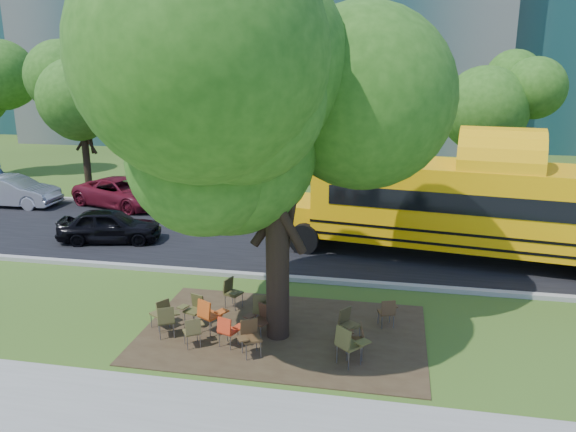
% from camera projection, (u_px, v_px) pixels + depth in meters
% --- Properties ---
extents(ground, '(160.00, 160.00, 0.00)m').
position_uv_depth(ground, '(249.00, 321.00, 14.68)').
color(ground, '#334B17').
rests_on(ground, ground).
extents(dirt_patch, '(7.00, 4.50, 0.03)m').
position_uv_depth(dirt_patch, '(283.00, 333.00, 14.02)').
color(dirt_patch, '#382819').
rests_on(dirt_patch, ground).
extents(asphalt_road, '(80.00, 8.00, 0.04)m').
position_uv_depth(asphalt_road, '(296.00, 240.00, 21.30)').
color(asphalt_road, black).
rests_on(asphalt_road, ground).
extents(kerb_near, '(80.00, 0.25, 0.14)m').
position_uv_depth(kerb_near, '(274.00, 277.00, 17.50)').
color(kerb_near, gray).
rests_on(kerb_near, ground).
extents(kerb_far, '(80.00, 0.25, 0.14)m').
position_uv_depth(kerb_far, '(312.00, 211.00, 25.16)').
color(kerb_far, gray).
rests_on(kerb_far, ground).
extents(building_main, '(38.00, 16.00, 22.00)m').
position_uv_depth(building_main, '(264.00, 6.00, 47.25)').
color(building_main, '#61615C').
rests_on(building_main, ground).
extents(bg_tree_0, '(5.20, 5.20, 7.18)m').
position_uv_depth(bg_tree_0, '(81.00, 102.00, 27.95)').
color(bg_tree_0, black).
rests_on(bg_tree_0, ground).
extents(bg_tree_2, '(4.80, 4.80, 6.62)m').
position_uv_depth(bg_tree_2, '(233.00, 107.00, 29.60)').
color(bg_tree_2, black).
rests_on(bg_tree_2, ground).
extents(bg_tree_3, '(5.60, 5.60, 7.84)m').
position_uv_depth(bg_tree_3, '(500.00, 97.00, 25.12)').
color(bg_tree_3, black).
rests_on(bg_tree_3, ground).
extents(main_tree, '(7.20, 7.20, 8.79)m').
position_uv_depth(main_tree, '(277.00, 126.00, 12.50)').
color(main_tree, black).
rests_on(main_tree, ground).
extents(school_bus, '(13.61, 4.75, 3.27)m').
position_uv_depth(school_bus, '(491.00, 207.00, 18.64)').
color(school_bus, '#FFAF08').
rests_on(school_bus, ground).
extents(chair_0, '(0.58, 0.69, 0.85)m').
position_uv_depth(chair_0, '(167.00, 318.00, 13.67)').
color(chair_0, '#433E1D').
rests_on(chair_0, ground).
extents(chair_1, '(0.78, 0.62, 0.94)m').
position_uv_depth(chair_1, '(209.00, 313.00, 13.83)').
color(chair_1, '#C34A14').
rests_on(chair_1, ground).
extents(chair_2, '(0.52, 0.65, 0.78)m').
position_uv_depth(chair_2, '(193.00, 329.00, 13.21)').
color(chair_2, brown).
rests_on(chair_2, ground).
extents(chair_3, '(0.71, 0.56, 0.85)m').
position_uv_depth(chair_3, '(261.00, 317.00, 13.73)').
color(chair_3, '#412617').
rests_on(chair_3, ground).
extents(chair_4, '(0.64, 0.50, 0.81)m').
position_uv_depth(chair_4, '(228.00, 329.00, 13.19)').
color(chair_4, red).
rests_on(chair_4, ground).
extents(chair_5, '(0.59, 0.72, 0.88)m').
position_uv_depth(chair_5, '(249.00, 334.00, 12.83)').
color(chair_5, '#50361C').
rests_on(chair_5, ground).
extents(chair_6, '(0.57, 0.57, 0.85)m').
position_uv_depth(chair_6, '(357.00, 337.00, 12.75)').
color(chair_6, '#482E19').
rests_on(chair_6, ground).
extents(chair_7, '(0.82, 0.65, 0.96)m').
position_uv_depth(chair_7, '(348.00, 342.00, 12.37)').
color(chair_7, brown).
rests_on(chair_7, ground).
extents(chair_8, '(0.55, 0.70, 0.83)m').
position_uv_depth(chair_8, '(162.00, 310.00, 14.14)').
color(chair_8, brown).
rests_on(chair_8, ground).
extents(chair_9, '(0.66, 0.52, 0.83)m').
position_uv_depth(chair_9, '(194.00, 307.00, 14.32)').
color(chair_9, '#4B4720').
rests_on(chair_9, ground).
extents(chair_10, '(0.54, 0.68, 0.85)m').
position_uv_depth(chair_10, '(231.00, 290.00, 15.33)').
color(chair_10, '#413E1C').
rests_on(chair_10, ground).
extents(chair_11, '(0.64, 0.62, 0.97)m').
position_uv_depth(chair_11, '(264.00, 307.00, 14.13)').
color(chair_11, '#4B4520').
rests_on(chair_11, ground).
extents(chair_12, '(0.58, 0.73, 0.86)m').
position_uv_depth(chair_12, '(348.00, 322.00, 13.46)').
color(chair_12, '#44391D').
rests_on(chair_12, ground).
extents(chair_13, '(0.54, 0.60, 0.78)m').
position_uv_depth(chair_13, '(388.00, 310.00, 14.22)').
color(chair_13, '#49301A').
rests_on(chair_13, ground).
extents(black_car, '(3.98, 2.24, 1.28)m').
position_uv_depth(black_car, '(110.00, 226.00, 20.95)').
color(black_car, black).
rests_on(black_car, ground).
extents(bg_car_silver, '(4.36, 1.56, 1.43)m').
position_uv_depth(bg_car_silver, '(12.00, 191.00, 26.09)').
color(bg_car_silver, '#99989D').
rests_on(bg_car_silver, ground).
extents(bg_car_red, '(5.31, 3.71, 1.35)m').
position_uv_depth(bg_car_red, '(123.00, 193.00, 26.02)').
color(bg_car_red, maroon).
rests_on(bg_car_red, ground).
extents(pedestrian_a, '(0.46, 0.66, 1.69)m').
position_uv_depth(pedestrian_a, '(0.00, 179.00, 28.25)').
color(pedestrian_a, navy).
rests_on(pedestrian_a, ground).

